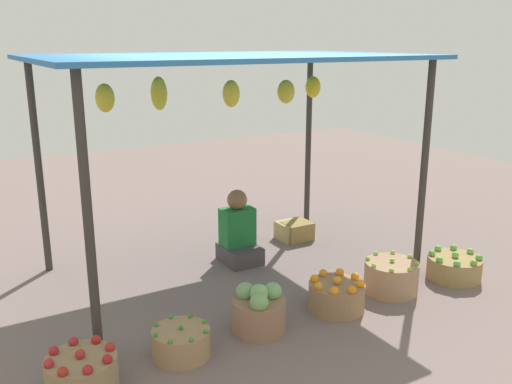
# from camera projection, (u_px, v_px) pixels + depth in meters

# --- Properties ---
(ground_plane) EXTENTS (14.00, 14.00, 0.00)m
(ground_plane) POSITION_uv_depth(u_px,v_px,m) (232.00, 271.00, 5.69)
(ground_plane) COLOR #776460
(market_stall_structure) EXTENTS (3.52, 2.23, 2.15)m
(market_stall_structure) POSITION_uv_depth(u_px,v_px,m) (228.00, 72.00, 5.17)
(market_stall_structure) COLOR #38332D
(market_stall_structure) RESTS_ON ground
(vendor_person) EXTENTS (0.36, 0.44, 0.78)m
(vendor_person) POSITION_uv_depth(u_px,v_px,m) (238.00, 234.00, 5.86)
(vendor_person) COLOR #453F42
(vendor_person) RESTS_ON ground
(basket_red_apples) EXTENTS (0.48, 0.48, 0.31)m
(basket_red_apples) POSITION_uv_depth(u_px,v_px,m) (82.00, 373.00, 3.71)
(basket_red_apples) COLOR #977C57
(basket_red_apples) RESTS_ON ground
(basket_green_chilies) EXTENTS (0.43, 0.43, 0.25)m
(basket_green_chilies) POSITION_uv_depth(u_px,v_px,m) (181.00, 342.00, 4.13)
(basket_green_chilies) COLOR #A77F58
(basket_green_chilies) RESTS_ON ground
(basket_cabbages) EXTENTS (0.44, 0.44, 0.40)m
(basket_cabbages) POSITION_uv_depth(u_px,v_px,m) (259.00, 311.00, 4.48)
(basket_cabbages) COLOR #966C52
(basket_cabbages) RESTS_ON ground
(basket_oranges) EXTENTS (0.49, 0.49, 0.31)m
(basket_oranges) POSITION_uv_depth(u_px,v_px,m) (337.00, 296.00, 4.84)
(basket_oranges) COLOR #98724E
(basket_oranges) RESTS_ON ground
(basket_limes) EXTENTS (0.50, 0.50, 0.33)m
(basket_limes) POSITION_uv_depth(u_px,v_px,m) (391.00, 277.00, 5.18)
(basket_limes) COLOR #A57F5D
(basket_limes) RESTS_ON ground
(basket_green_apples) EXTENTS (0.52, 0.52, 0.28)m
(basket_green_apples) POSITION_uv_depth(u_px,v_px,m) (454.00, 267.00, 5.48)
(basket_green_apples) COLOR #9A7C4A
(basket_green_apples) RESTS_ON ground
(wooden_crate_near_vendor) EXTENTS (0.33, 0.26, 0.21)m
(wooden_crate_near_vendor) POSITION_uv_depth(u_px,v_px,m) (297.00, 231.00, 6.54)
(wooden_crate_near_vendor) COLOR olive
(wooden_crate_near_vendor) RESTS_ON ground
(wooden_crate_stacked_rear) EXTENTS (0.35, 0.30, 0.21)m
(wooden_crate_stacked_rear) POSITION_uv_depth(u_px,v_px,m) (293.00, 230.00, 6.57)
(wooden_crate_stacked_rear) COLOR tan
(wooden_crate_stacked_rear) RESTS_ON ground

